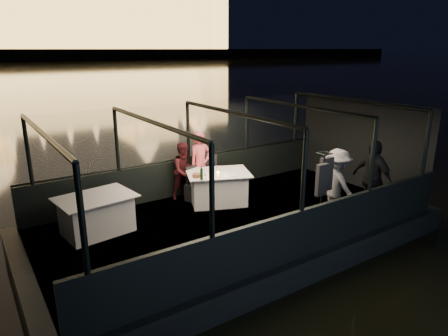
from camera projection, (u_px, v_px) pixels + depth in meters
boat_hull at (234, 240)px, 8.79m from camera, size 8.60×4.40×1.00m
boat_deck at (234, 220)px, 8.65m from camera, size 8.00×4.00×0.04m
gunwale_port at (189, 176)px, 10.12m from camera, size 8.00×0.08×0.90m
gunwale_starboard at (300, 234)px, 6.92m from camera, size 8.00×0.08×0.90m
cabin_glass_port at (188, 131)px, 9.79m from camera, size 8.00×0.02×1.40m
cabin_glass_starboard at (304, 171)px, 6.59m from camera, size 8.00×0.02×1.40m
cabin_roof_glass at (235, 113)px, 7.99m from camera, size 8.00×4.00×0.02m
end_wall_fore at (24, 209)px, 6.20m from camera, size 0.02×4.00×2.30m
end_wall_aft at (360, 144)px, 10.44m from camera, size 0.02×4.00×2.30m
canopy_ribs at (235, 168)px, 8.32m from camera, size 8.00×4.00×2.30m
dining_table_central at (218, 188)px, 9.43m from camera, size 1.74×1.52×0.77m
dining_table_aft at (97, 215)px, 7.90m from camera, size 1.57×1.23×0.77m
chair_port_left at (195, 183)px, 9.58m from camera, size 0.48×0.48×0.82m
chair_port_right at (213, 179)px, 9.84m from camera, size 0.53×0.53×1.01m
coat_stand at (322, 187)px, 7.91m from camera, size 0.54×0.47×1.64m
person_woman_coral at (201, 166)px, 9.87m from camera, size 0.60×0.42×1.62m
person_man_maroon at (185, 169)px, 9.63m from camera, size 0.70×0.55×1.41m
passenger_stripe at (337, 181)px, 8.43m from camera, size 0.63×1.04×1.55m
passenger_dark at (372, 179)px, 8.57m from camera, size 0.47×1.02×1.71m
wine_bottle at (202, 173)px, 8.76m from camera, size 0.08×0.08×0.31m
bread_basket at (197, 176)px, 8.96m from camera, size 0.24×0.24×0.08m
amber_candle at (218, 174)px, 9.07m from camera, size 0.08×0.08×0.09m
plate_near at (233, 175)px, 9.10m from camera, size 0.25×0.25×0.02m
plate_far at (200, 175)px, 9.08m from camera, size 0.25×0.25×0.01m
wine_glass_white at (205, 177)px, 8.64m from camera, size 0.08×0.08×0.19m
wine_glass_red at (217, 169)px, 9.24m from camera, size 0.06×0.06×0.17m
wine_glass_empty at (219, 174)px, 8.89m from camera, size 0.08×0.08×0.20m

